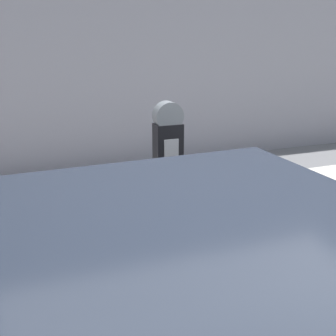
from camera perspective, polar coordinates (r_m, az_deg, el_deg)
The scene contains 2 objects.
sidewalk at distance 4.52m, azimuth -4.01°, elevation -9.78°, with size 24.00×2.80×0.14m.
parking_meter at distance 3.14m, azimuth 0.00°, elevation 0.87°, with size 0.19×0.12×1.49m.
Camera 1 is at (-1.14, -1.67, 2.10)m, focal length 50.00 mm.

